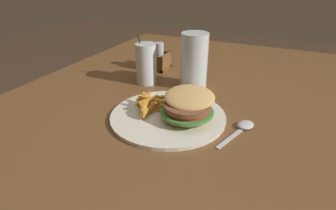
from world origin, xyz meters
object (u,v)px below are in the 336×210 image
Objects in this scene: meal_plate_near at (177,111)px; spoon at (244,126)px; beer_glass at (194,62)px; juice_glass at (146,65)px; condiment_caddy at (155,59)px.

meal_plate_near is 0.18m from spoon.
beer_glass is at bearing 64.57° from spoon.
spoon is (0.21, -0.20, -0.08)m from beer_glass.
beer_glass is 0.30m from spoon.
condiment_caddy is (-0.04, 0.15, -0.03)m from juice_glass.
condiment_caddy reaches higher than meal_plate_near.
juice_glass is 0.41m from spoon.
spoon is (0.17, 0.03, -0.02)m from meal_plate_near.
meal_plate_near is 1.72× the size of beer_glass.
meal_plate_near is 0.42m from condiment_caddy.
spoon is at bearing -23.76° from juice_glass.
juice_glass is 1.08× the size of spoon.
condiment_caddy is at bearing 151.51° from beer_glass.
beer_glass is 1.74× the size of condiment_caddy.
juice_glass is (-0.16, -0.04, -0.02)m from beer_glass.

